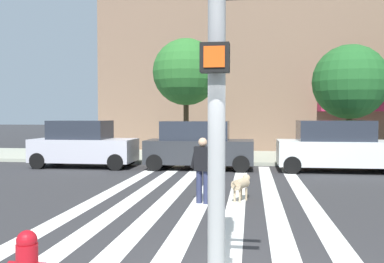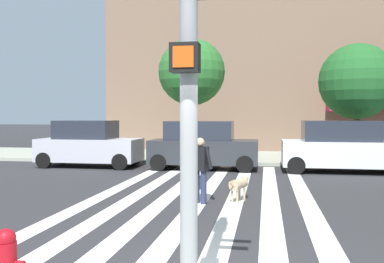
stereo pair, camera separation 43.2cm
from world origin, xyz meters
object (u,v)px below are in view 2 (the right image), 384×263
parked_car_near_curb (89,144)px  parked_car_third_in_line (343,147)px  pedestrian_dog_walker (200,166)px  fire_hydrant (6,263)px  parked_car_behind_first (203,146)px  street_tree_nearest (192,72)px  street_tree_middle (357,82)px  dog_on_leash (239,184)px

parked_car_near_curb → parked_car_third_in_line: size_ratio=0.90×
parked_car_third_in_line → pedestrian_dog_walker: size_ratio=2.87×
fire_hydrant → parked_car_behind_first: bearing=88.4°
parked_car_behind_first → pedestrian_dog_walker: size_ratio=2.65×
parked_car_near_curb → parked_car_behind_first: (4.90, -0.00, 0.01)m
street_tree_nearest → street_tree_middle: street_tree_nearest is taller
parked_car_third_in_line → pedestrian_dog_walker: (-4.53, -6.69, -0.04)m
parked_car_behind_first → parked_car_third_in_line: bearing=0.0°
parked_car_near_curb → street_tree_nearest: 5.77m
pedestrian_dog_walker → parked_car_third_in_line: bearing=55.9°
parked_car_near_curb → street_tree_middle: 11.84m
parked_car_behind_first → street_tree_nearest: 4.26m
street_tree_middle → dog_on_leash: 10.20m
parked_car_near_curb → parked_car_third_in_line: (10.36, -0.00, 0.02)m
fire_hydrant → parked_car_third_in_line: bearing=65.4°
parked_car_near_curb → dog_on_leash: size_ratio=4.41×
fire_hydrant → dog_on_leash: fire_hydrant is taller
street_tree_nearest → street_tree_middle: (7.30, -0.30, -0.55)m
pedestrian_dog_walker → dog_on_leash: bearing=24.8°
dog_on_leash → street_tree_nearest: bearing=107.4°
street_tree_middle → pedestrian_dog_walker: size_ratio=3.13×
fire_hydrant → parked_car_near_curb: size_ratio=0.18×
street_tree_nearest → street_tree_middle: bearing=-2.4°
parked_car_third_in_line → dog_on_leash: 7.22m
fire_hydrant → parked_car_third_in_line: 14.01m
parked_car_third_in_line → dog_on_leash: bearing=-119.9°
parked_car_behind_first → parked_car_near_curb: bearing=180.0°
street_tree_middle → parked_car_near_curb: bearing=-168.4°
pedestrian_dog_walker → dog_on_leash: (0.95, 0.44, -0.48)m
parked_car_behind_first → street_tree_middle: bearing=19.9°
parked_car_third_in_line → pedestrian_dog_walker: bearing=-124.1°
street_tree_nearest → street_tree_middle: 7.33m
parked_car_third_in_line → street_tree_middle: street_tree_middle is taller
parked_car_behind_first → street_tree_nearest: size_ratio=0.77×
pedestrian_dog_walker → dog_on_leash: 1.15m
parked_car_third_in_line → parked_car_near_curb: bearing=180.0°
street_tree_middle → pedestrian_dog_walker: street_tree_middle is taller
fire_hydrant → pedestrian_dog_walker: bearing=77.9°
parked_car_third_in_line → street_tree_middle: size_ratio=0.92×
street_tree_nearest → fire_hydrant: bearing=-88.0°
street_tree_nearest → pedestrian_dog_walker: bearing=-78.8°
street_tree_nearest → pedestrian_dog_walker: (1.84, -9.30, -3.27)m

